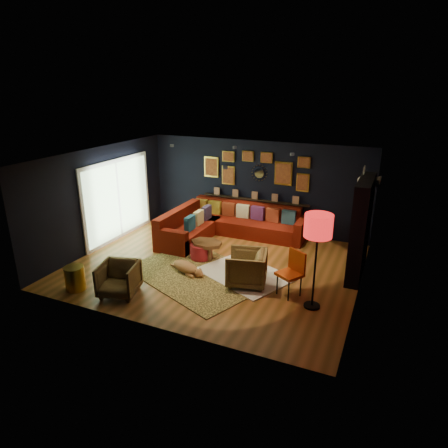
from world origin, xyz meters
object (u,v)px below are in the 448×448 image
at_px(sectional, 223,225).
at_px(armchair_right, 247,266).
at_px(orange_chair, 293,269).
at_px(gold_stool, 75,278).
at_px(dog, 185,265).
at_px(floor_lamp, 318,229).
at_px(coffee_table, 206,245).
at_px(armchair_left, 119,278).
at_px(pouf, 201,251).

relative_size(sectional, armchair_right, 4.08).
bearing_deg(orange_chair, gold_stool, -127.61).
bearing_deg(dog, floor_lamp, 14.60).
bearing_deg(dog, orange_chair, 21.04).
height_order(coffee_table, floor_lamp, floor_lamp).
xyz_separation_m(sectional, coffee_table, (0.24, -1.54, 0.04)).
distance_m(armchair_left, gold_stool, 1.01).
distance_m(armchair_right, orange_chair, 1.01).
height_order(armchair_left, armchair_right, armchair_right).
height_order(armchair_right, gold_stool, armchair_right).
bearing_deg(dog, armchair_right, 22.46).
distance_m(coffee_table, orange_chair, 2.54).
relative_size(pouf, gold_stool, 1.06).
distance_m(coffee_table, gold_stool, 3.11).
relative_size(armchair_left, orange_chair, 0.81).
bearing_deg(armchair_left, gold_stool, 176.18).
xyz_separation_m(orange_chair, dog, (-2.47, -0.02, -0.37)).
xyz_separation_m(pouf, armchair_left, (-0.73, -2.25, 0.18)).
bearing_deg(armchair_left, sectional, 66.06).
distance_m(gold_stool, dog, 2.37).
bearing_deg(armchair_left, orange_chair, 9.15).
xyz_separation_m(pouf, orange_chair, (2.49, -0.80, 0.35)).
bearing_deg(sectional, pouf, -85.37).
relative_size(orange_chair, floor_lamp, 0.50).
bearing_deg(pouf, coffee_table, 31.44).
height_order(pouf, gold_stool, gold_stool).
bearing_deg(sectional, coffee_table, -81.07).
bearing_deg(gold_stool, armchair_left, 11.26).
relative_size(pouf, armchair_right, 0.65).
bearing_deg(pouf, sectional, 94.63).
distance_m(sectional, pouf, 1.62).
distance_m(armchair_left, armchair_right, 2.66).
bearing_deg(orange_chair, sectional, 168.40).
height_order(sectional, armchair_right, sectional).
xyz_separation_m(coffee_table, pouf, (-0.11, -0.07, -0.15)).
distance_m(coffee_table, armchair_right, 1.61).
height_order(pouf, armchair_left, armchair_left).
bearing_deg(sectional, armchair_left, -98.85).
height_order(gold_stool, floor_lamp, floor_lamp).
distance_m(floor_lamp, dog, 3.31).
bearing_deg(pouf, armchair_left, -108.01).
bearing_deg(dog, gold_stool, -116.28).
height_order(armchair_left, dog, armchair_left).
distance_m(sectional, armchair_right, 2.88).
distance_m(sectional, orange_chair, 3.56).
distance_m(coffee_table, armchair_left, 2.47).
bearing_deg(armchair_left, armchair_right, 18.60).
bearing_deg(armchair_right, pouf, -131.27).
distance_m(sectional, floor_lamp, 4.34).
relative_size(gold_stool, dog, 0.49).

